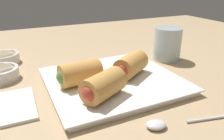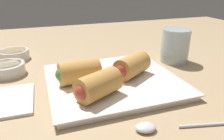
% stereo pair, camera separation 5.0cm
% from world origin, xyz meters
% --- Properties ---
extents(table_surface, '(1.80, 1.40, 0.02)m').
position_xyz_m(table_surface, '(0.00, 0.00, 0.01)').
color(table_surface, tan).
rests_on(table_surface, ground).
extents(serving_plate, '(0.29, 0.27, 0.01)m').
position_xyz_m(serving_plate, '(-0.00, -0.03, 0.03)').
color(serving_plate, white).
rests_on(serving_plate, table_surface).
extents(roll_front_left, '(0.10, 0.06, 0.05)m').
position_xyz_m(roll_front_left, '(-0.08, -0.02, 0.06)').
color(roll_front_left, '#D19347').
rests_on(roll_front_left, serving_plate).
extents(roll_front_right, '(0.10, 0.09, 0.05)m').
position_xyz_m(roll_front_right, '(0.04, -0.03, 0.06)').
color(roll_front_right, '#D19347').
rests_on(roll_front_right, serving_plate).
extents(roll_back_left, '(0.10, 0.08, 0.05)m').
position_xyz_m(roll_back_left, '(-0.06, -0.10, 0.06)').
color(roll_back_left, '#D19347').
rests_on(roll_back_left, serving_plate).
extents(dipping_bowl_near, '(0.09, 0.09, 0.03)m').
position_xyz_m(dipping_bowl_near, '(-0.23, 0.11, 0.04)').
color(dipping_bowl_near, silver).
rests_on(dipping_bowl_near, table_surface).
extents(dipping_bowl_far, '(0.09, 0.09, 0.03)m').
position_xyz_m(dipping_bowl_far, '(-0.22, 0.23, 0.04)').
color(dipping_bowl_far, silver).
rests_on(dipping_bowl_far, table_surface).
extents(spoon, '(0.19, 0.06, 0.01)m').
position_xyz_m(spoon, '(0.02, -0.21, 0.03)').
color(spoon, silver).
rests_on(spoon, table_surface).
extents(drinking_glass, '(0.08, 0.08, 0.09)m').
position_xyz_m(drinking_glass, '(0.22, 0.06, 0.07)').
color(drinking_glass, silver).
rests_on(drinking_glass, table_surface).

